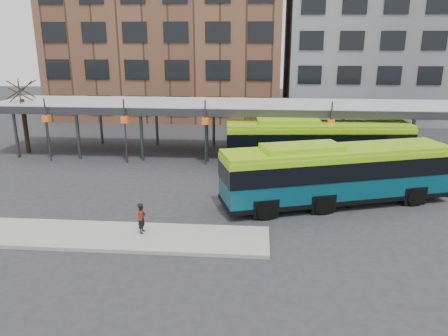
# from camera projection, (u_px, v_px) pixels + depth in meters

# --- Properties ---
(ground) EXTENTS (120.00, 120.00, 0.00)m
(ground) POSITION_uv_depth(u_px,v_px,m) (240.00, 217.00, 23.17)
(ground) COLOR #28282B
(ground) RESTS_ON ground
(boarding_island) EXTENTS (14.00, 3.00, 0.18)m
(boarding_island) POSITION_uv_depth(u_px,v_px,m) (121.00, 237.00, 20.70)
(boarding_island) COLOR gray
(boarding_island) RESTS_ON ground
(canopy) EXTENTS (40.00, 6.53, 4.80)m
(canopy) POSITION_uv_depth(u_px,v_px,m) (247.00, 106.00, 34.32)
(canopy) COLOR #999B9E
(canopy) RESTS_ON ground
(tree) EXTENTS (1.64, 1.64, 5.60)m
(tree) POSITION_uv_depth(u_px,v_px,m) (25.00, 124.00, 35.31)
(tree) COLOR black
(tree) RESTS_ON ground
(building_brick) EXTENTS (26.00, 14.00, 22.00)m
(building_brick) POSITION_uv_depth(u_px,v_px,m) (169.00, 20.00, 51.29)
(building_brick) COLOR brown
(building_brick) RESTS_ON ground
(building_grey) EXTENTS (24.00, 14.00, 20.00)m
(building_grey) POSITION_uv_depth(u_px,v_px,m) (394.00, 29.00, 49.56)
(building_grey) COLOR slate
(building_grey) RESTS_ON ground
(bus_front) EXTENTS (13.22, 6.57, 3.58)m
(bus_front) POSITION_uv_depth(u_px,v_px,m) (335.00, 173.00, 24.49)
(bus_front) COLOR #073E51
(bus_front) RESTS_ON ground
(bus_rear) EXTENTS (13.27, 3.97, 3.60)m
(bus_rear) POSITION_uv_depth(u_px,v_px,m) (317.00, 143.00, 31.34)
(bus_rear) COLOR #073E51
(bus_rear) RESTS_ON ground
(pedestrian) EXTENTS (0.36, 0.59, 1.50)m
(pedestrian) POSITION_uv_depth(u_px,v_px,m) (142.00, 218.00, 20.72)
(pedestrian) COLOR black
(pedestrian) RESTS_ON boarding_island
(bike_rack) EXTENTS (6.35, 1.29, 1.08)m
(bike_rack) POSITION_uv_depth(u_px,v_px,m) (419.00, 155.00, 33.38)
(bike_rack) COLOR slate
(bike_rack) RESTS_ON ground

